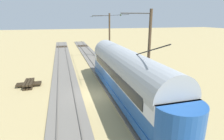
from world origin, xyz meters
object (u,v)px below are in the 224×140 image
catenary_pole_mid_near (148,49)px  switch_stand (105,58)px  catenary_pole_foreground (109,35)px  spare_tie_stack (29,84)px  vintage_streetcar (125,73)px

catenary_pole_mid_near → switch_stand: 12.50m
catenary_pole_foreground → spare_tie_stack: bearing=43.7°
catenary_pole_mid_near → spare_tie_stack: (11.48, -3.73, -3.72)m
switch_stand → spare_tie_stack: size_ratio=0.51×
vintage_streetcar → spare_tie_stack: size_ratio=7.26×
catenary_pole_mid_near → switch_stand: catenary_pole_mid_near is taller
switch_stand → vintage_streetcar: bearing=84.0°
spare_tie_stack → switch_stand: bearing=-140.7°
spare_tie_stack → catenary_pole_foreground: bearing=-136.3°
catenary_pole_foreground → catenary_pole_mid_near: bearing=90.0°
vintage_streetcar → catenary_pole_foreground: 16.53m
catenary_pole_mid_near → switch_stand: size_ratio=6.18×
vintage_streetcar → switch_stand: bearing=-96.0°
vintage_streetcar → catenary_pole_mid_near: (-2.81, -1.49, 1.73)m
vintage_streetcar → spare_tie_stack: vintage_streetcar is taller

